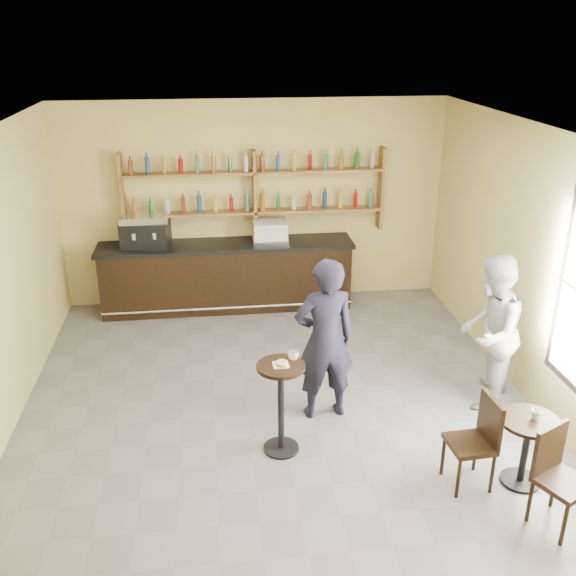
{
  "coord_description": "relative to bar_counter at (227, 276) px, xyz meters",
  "views": [
    {
      "loc": [
        -0.69,
        -6.34,
        4.22
      ],
      "look_at": [
        0.2,
        0.8,
        1.25
      ],
      "focal_mm": 40.0,
      "sensor_mm": 36.0,
      "label": 1
    }
  ],
  "objects": [
    {
      "name": "floor",
      "position": [
        0.48,
        -3.15,
        -0.54
      ],
      "size": [
        7.0,
        7.0,
        0.0
      ],
      "primitive_type": "plane",
      "color": "slate",
      "rests_on": "ground"
    },
    {
      "name": "ceiling",
      "position": [
        0.48,
        -3.15,
        2.66
      ],
      "size": [
        7.0,
        7.0,
        0.0
      ],
      "primitive_type": "plane",
      "rotation": [
        3.14,
        0.0,
        0.0
      ],
      "color": "white",
      "rests_on": "wall_back"
    },
    {
      "name": "wall_back",
      "position": [
        0.48,
        0.35,
        1.06
      ],
      "size": [
        7.0,
        0.0,
        7.0
      ],
      "primitive_type": "plane",
      "rotation": [
        1.57,
        0.0,
        0.0
      ],
      "color": "#CABB73",
      "rests_on": "floor"
    },
    {
      "name": "wall_front",
      "position": [
        0.48,
        -6.65,
        1.06
      ],
      "size": [
        7.0,
        0.0,
        7.0
      ],
      "primitive_type": "plane",
      "rotation": [
        -1.57,
        0.0,
        0.0
      ],
      "color": "#CABB73",
      "rests_on": "floor"
    },
    {
      "name": "wall_right",
      "position": [
        3.48,
        -3.15,
        1.06
      ],
      "size": [
        0.0,
        7.0,
        7.0
      ],
      "primitive_type": "plane",
      "rotation": [
        1.57,
        0.0,
        -1.57
      ],
      "color": "#CABB73",
      "rests_on": "floor"
    },
    {
      "name": "shelf_unit",
      "position": [
        0.48,
        0.22,
        1.27
      ],
      "size": [
        4.0,
        0.26,
        1.4
      ],
      "primitive_type": null,
      "color": "brown",
      "rests_on": "wall_back"
    },
    {
      "name": "liquor_bottles",
      "position": [
        0.48,
        0.22,
        1.44
      ],
      "size": [
        3.68,
        0.1,
        1.0
      ],
      "primitive_type": null,
      "color": "#8C5919",
      "rests_on": "shelf_unit"
    },
    {
      "name": "bar_counter",
      "position": [
        0.0,
        0.0,
        0.0
      ],
      "size": [
        3.95,
        0.77,
        1.07
      ],
      "primitive_type": null,
      "color": "black",
      "rests_on": "floor"
    },
    {
      "name": "espresso_machine",
      "position": [
        -1.2,
        0.0,
        0.79
      ],
      "size": [
        0.76,
        0.55,
        0.5
      ],
      "primitive_type": null,
      "rotation": [
        0.0,
        0.0,
        -0.14
      ],
      "color": "black",
      "rests_on": "bar_counter"
    },
    {
      "name": "pastry_case",
      "position": [
        0.69,
        0.0,
        0.7
      ],
      "size": [
        0.6,
        0.51,
        0.32
      ],
      "primitive_type": null,
      "rotation": [
        0.0,
        0.0,
        0.15
      ],
      "color": "silver",
      "rests_on": "bar_counter"
    },
    {
      "name": "pedestal_table",
      "position": [
        0.42,
        -3.83,
        -0.02
      ],
      "size": [
        0.51,
        0.51,
        1.03
      ],
      "primitive_type": null,
      "rotation": [
        0.0,
        0.0,
        0.02
      ],
      "color": "black",
      "rests_on": "floor"
    },
    {
      "name": "napkin",
      "position": [
        0.42,
        -3.83,
        0.49
      ],
      "size": [
        0.16,
        0.16,
        0.0
      ],
      "primitive_type": "cube",
      "rotation": [
        0.0,
        0.0,
        0.01
      ],
      "color": "white",
      "rests_on": "pedestal_table"
    },
    {
      "name": "donut",
      "position": [
        0.43,
        -3.84,
        0.52
      ],
      "size": [
        0.16,
        0.16,
        0.04
      ],
      "primitive_type": "torus",
      "rotation": [
        0.0,
        0.0,
        0.33
      ],
      "color": "#BC9045",
      "rests_on": "napkin"
    },
    {
      "name": "cup_pedestal",
      "position": [
        0.56,
        -3.73,
        0.54
      ],
      "size": [
        0.14,
        0.14,
        0.09
      ],
      "primitive_type": "imported",
      "rotation": [
        0.0,
        0.0,
        -0.28
      ],
      "color": "white",
      "rests_on": "pedestal_table"
    },
    {
      "name": "man_main",
      "position": [
        0.99,
        -3.2,
        0.42
      ],
      "size": [
        0.75,
        0.54,
        1.92
      ],
      "primitive_type": "imported",
      "rotation": [
        0.0,
        0.0,
        3.26
      ],
      "color": "black",
      "rests_on": "floor"
    },
    {
      "name": "cafe_table",
      "position": [
        2.72,
        -4.65,
        -0.17
      ],
      "size": [
        0.72,
        0.72,
        0.73
      ],
      "primitive_type": null,
      "rotation": [
        0.0,
        0.0,
        0.3
      ],
      "color": "black",
      "rests_on": "floor"
    },
    {
      "name": "cup_cafe",
      "position": [
        2.77,
        -4.65,
        0.25
      ],
      "size": [
        0.13,
        0.13,
        0.1
      ],
      "primitive_type": "imported",
      "rotation": [
        0.0,
        0.0,
        0.21
      ],
      "color": "white",
      "rests_on": "cafe_table"
    },
    {
      "name": "chair_west",
      "position": [
        2.17,
        -4.6,
        -0.06
      ],
      "size": [
        0.44,
        0.44,
        0.95
      ],
      "primitive_type": null,
      "rotation": [
        0.0,
        0.0,
        -1.5
      ],
      "color": "black",
      "rests_on": "floor"
    },
    {
      "name": "chair_south",
      "position": [
        2.77,
        -5.25,
        -0.06
      ],
      "size": [
        0.55,
        0.55,
        0.96
      ],
      "primitive_type": null,
      "rotation": [
        0.0,
        0.0,
        0.46
      ],
      "color": "black",
      "rests_on": "floor"
    },
    {
      "name": "patron_second",
      "position": [
        2.92,
        -3.18,
        0.39
      ],
      "size": [
        1.09,
        1.14,
        1.85
      ],
      "primitive_type": "imported",
      "rotation": [
        0.0,
        0.0,
        -2.18
      ],
      "color": "#ACACB1",
      "rests_on": "floor"
    }
  ]
}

